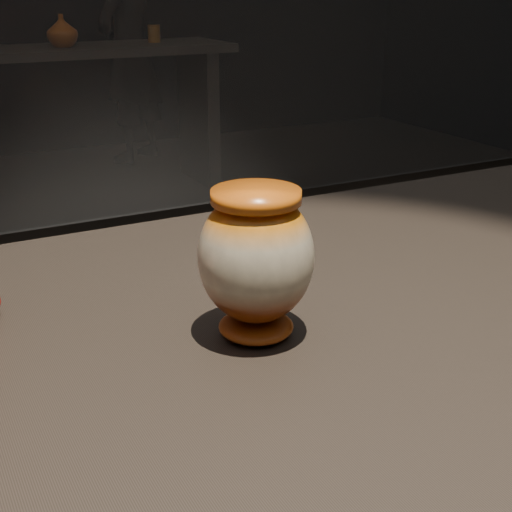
{
  "coord_description": "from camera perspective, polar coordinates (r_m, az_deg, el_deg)",
  "views": [
    {
      "loc": [
        -0.35,
        -0.65,
        1.27
      ],
      "look_at": [
        -0.03,
        -0.03,
        0.99
      ],
      "focal_mm": 50.0,
      "sensor_mm": 36.0,
      "label": 1
    }
  ],
  "objects": [
    {
      "name": "display_plinth",
      "position": [
        0.97,
        0.74,
        -19.41
      ],
      "size": [
        2.0,
        0.8,
        0.9
      ],
      "color": "black",
      "rests_on": "ground"
    },
    {
      "name": "main_vase",
      "position": [
        0.75,
        0.0,
        -0.21
      ],
      "size": [
        0.16,
        0.16,
        0.17
      ],
      "rotation": [
        0.0,
        0.0,
        0.43
      ],
      "color": "#6C2809",
      "rests_on": "display_plinth"
    },
    {
      "name": "back_shelf",
      "position": [
        4.47,
        -15.0,
        12.5
      ],
      "size": [
        2.0,
        0.6,
        0.9
      ],
      "color": "black",
      "rests_on": "ground"
    },
    {
      "name": "back_vase_mid",
      "position": [
        4.38,
        -15.26,
        16.99
      ],
      "size": [
        0.24,
        0.24,
        0.18
      ],
      "primitive_type": "imported",
      "rotation": [
        0.0,
        0.0,
        2.4
      ],
      "color": "#6C2809",
      "rests_on": "back_shelf"
    },
    {
      "name": "back_vase_right",
      "position": [
        4.62,
        -8.16,
        17.2
      ],
      "size": [
        0.08,
        0.08,
        0.1
      ],
      "primitive_type": "cylinder",
      "color": "#8C4714",
      "rests_on": "back_shelf"
    },
    {
      "name": "visitor",
      "position": [
        5.37,
        -10.04,
        15.96
      ],
      "size": [
        0.69,
        0.65,
        1.59
      ],
      "primitive_type": "imported",
      "rotation": [
        0.0,
        0.0,
        3.78
      ],
      "color": "black",
      "rests_on": "ground"
    }
  ]
}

